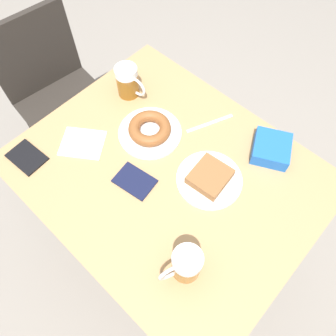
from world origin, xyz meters
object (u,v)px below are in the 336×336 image
object	(u,v)px
passport_far_edge	(27,157)
plate_with_cake	(210,178)
plate_with_donut	(150,130)
passport_near_edge	(135,181)
fork	(210,123)
blue_pouch	(271,149)
beer_mug_left	(128,82)
chair	(53,86)
beer_mug_center	(186,265)
napkin_folded	(83,143)

from	to	relation	value
passport_far_edge	plate_with_cake	bearing A→B (deg)	-55.05
plate_with_donut	passport_near_edge	world-z (taller)	plate_with_donut
fork	passport_near_edge	world-z (taller)	passport_near_edge
plate_with_donut	blue_pouch	distance (m)	0.42
plate_with_donut	passport_far_edge	bearing A→B (deg)	146.67
beer_mug_left	fork	distance (m)	0.34
chair	beer_mug_center	bearing A→B (deg)	-97.41
plate_with_cake	passport_far_edge	size ratio (longest dim) A/B	1.62
chair	passport_far_edge	bearing A→B (deg)	-122.34
plate_with_cake	beer_mug_center	xyz separation A→B (m)	(-0.27, -0.13, 0.05)
plate_with_donut	beer_mug_center	bearing A→B (deg)	-123.84
blue_pouch	fork	bearing A→B (deg)	100.83
beer_mug_left	blue_pouch	bearing A→B (deg)	-75.60
plate_with_cake	plate_with_donut	world-z (taller)	plate_with_donut
plate_with_donut	napkin_folded	distance (m)	0.24
beer_mug_left	napkin_folded	bearing A→B (deg)	-169.96
beer_mug_center	passport_near_edge	size ratio (longest dim) A/B	0.89
blue_pouch	napkin_folded	bearing A→B (deg)	129.67
chair	beer_mug_left	world-z (taller)	beer_mug_left
fork	blue_pouch	xyz separation A→B (m)	(0.04, -0.23, 0.02)
beer_mug_center	passport_far_edge	bearing A→B (deg)	97.71
chair	blue_pouch	world-z (taller)	chair
passport_near_edge	napkin_folded	bearing A→B (deg)	94.78
beer_mug_left	passport_near_edge	size ratio (longest dim) A/B	0.91
beer_mug_left	passport_near_edge	distance (m)	0.38
fork	passport_far_edge	world-z (taller)	passport_far_edge
beer_mug_center	passport_near_edge	bearing A→B (deg)	71.90
beer_mug_left	passport_near_edge	xyz separation A→B (m)	(-0.25, -0.29, -0.06)
napkin_folded	plate_with_cake	bearing A→B (deg)	-65.54
beer_mug_left	fork	bearing A→B (deg)	-73.11
napkin_folded	plate_with_donut	bearing A→B (deg)	-36.55
passport_near_edge	chair	bearing A→B (deg)	77.89
napkin_folded	passport_far_edge	world-z (taller)	passport_far_edge
beer_mug_center	fork	distance (m)	0.53
plate_with_donut	blue_pouch	xyz separation A→B (m)	(0.22, -0.35, 0.00)
plate_with_donut	beer_mug_center	world-z (taller)	beer_mug_center
beer_mug_center	passport_far_edge	xyz separation A→B (m)	(-0.09, 0.63, -0.06)
napkin_folded	passport_far_edge	xyz separation A→B (m)	(-0.17, 0.09, 0.00)
plate_with_cake	napkin_folded	bearing A→B (deg)	114.46
passport_far_edge	plate_with_donut	bearing A→B (deg)	-33.33
passport_far_edge	fork	bearing A→B (deg)	-34.15
fork	plate_with_cake	bearing A→B (deg)	-141.28
plate_with_cake	beer_mug_left	distance (m)	0.47
passport_near_edge	passport_far_edge	bearing A→B (deg)	119.24
passport_near_edge	passport_far_edge	world-z (taller)	same
beer_mug_left	passport_far_edge	bearing A→B (deg)	174.11
napkin_folded	blue_pouch	world-z (taller)	blue_pouch
fork	passport_far_edge	distance (m)	0.64
plate_with_cake	beer_mug_left	world-z (taller)	beer_mug_left
chair	plate_with_cake	world-z (taller)	chair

